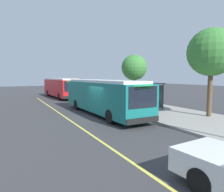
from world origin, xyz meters
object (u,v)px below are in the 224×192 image
object	(u,v)px
waiting_bench	(151,103)
route_sign_post	(150,93)
transit_bus_main	(103,96)
transit_bus_second	(61,87)

from	to	relation	value
waiting_bench	route_sign_post	bearing A→B (deg)	-39.49
transit_bus_main	waiting_bench	xyz separation A→B (m)	(-0.16, 5.31, -0.98)
transit_bus_main	transit_bus_second	size ratio (longest dim) A/B	1.04
transit_bus_second	waiting_bench	size ratio (longest dim) A/B	6.82
transit_bus_main	waiting_bench	bearing A→B (deg)	91.72
transit_bus_second	waiting_bench	bearing A→B (deg)	18.48
transit_bus_second	route_sign_post	xyz separation A→B (m)	(18.48, 2.67, 0.34)
waiting_bench	route_sign_post	xyz separation A→B (m)	(3.03, -2.50, 1.32)
transit_bus_main	transit_bus_second	bearing A→B (deg)	179.47
transit_bus_second	route_sign_post	bearing A→B (deg)	8.21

